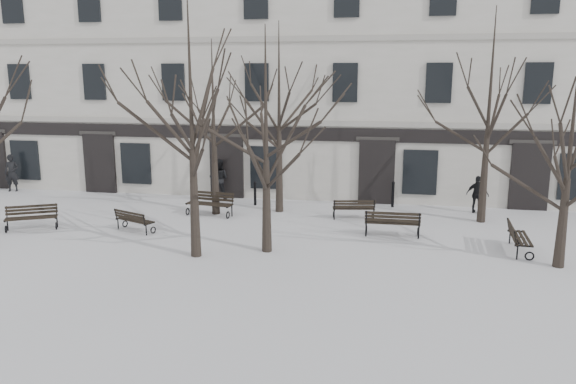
% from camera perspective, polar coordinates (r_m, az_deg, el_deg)
% --- Properties ---
extents(ground, '(100.00, 100.00, 0.00)m').
position_cam_1_polar(ground, '(18.65, -2.78, -6.16)').
color(ground, silver).
rests_on(ground, ground).
extents(building, '(40.40, 10.20, 11.40)m').
position_cam_1_polar(building, '(30.49, 2.82, 11.41)').
color(building, beige).
rests_on(building, ground).
extents(tree_1, '(5.83, 5.83, 8.32)m').
position_cam_1_polar(tree_1, '(17.62, -9.87, 9.86)').
color(tree_1, black).
rests_on(tree_1, ground).
extents(tree_2, '(5.10, 5.10, 7.29)m').
position_cam_1_polar(tree_2, '(17.92, -2.27, 7.98)').
color(tree_2, black).
rests_on(tree_2, ground).
extents(tree_3, '(4.59, 4.59, 6.56)m').
position_cam_1_polar(tree_3, '(18.37, 26.89, 5.38)').
color(tree_3, black).
rests_on(tree_3, ground).
extents(tree_4, '(5.01, 5.01, 7.15)m').
position_cam_1_polar(tree_4, '(23.21, -7.61, 8.58)').
color(tree_4, black).
rests_on(tree_4, ground).
extents(tree_5, '(5.52, 5.52, 7.88)m').
position_cam_1_polar(tree_5, '(23.38, -0.92, 9.82)').
color(tree_5, black).
rests_on(tree_5, ground).
extents(tree_6, '(5.78, 5.78, 8.26)m').
position_cam_1_polar(tree_6, '(22.99, 19.87, 9.69)').
color(tree_6, black).
rests_on(tree_6, ground).
extents(bench_0, '(1.90, 1.42, 0.92)m').
position_cam_1_polar(bench_0, '(23.28, -24.61, -2.30)').
color(bench_0, black).
rests_on(bench_0, ground).
extents(bench_1, '(1.72, 1.19, 0.83)m').
position_cam_1_polar(bench_1, '(21.70, -15.41, -2.75)').
color(bench_1, black).
rests_on(bench_1, ground).
extents(bench_2, '(1.98, 0.73, 0.99)m').
position_cam_1_polar(bench_2, '(20.60, 10.56, -3.04)').
color(bench_2, black).
rests_on(bench_2, ground).
extents(bench_3, '(2.02, 0.97, 0.98)m').
position_cam_1_polar(bench_3, '(23.50, -7.91, -1.10)').
color(bench_3, black).
rests_on(bench_3, ground).
extents(bench_4, '(1.75, 0.89, 0.85)m').
position_cam_1_polar(bench_4, '(22.85, 6.70, -1.63)').
color(bench_4, black).
rests_on(bench_4, ground).
extents(bench_5, '(0.78, 1.88, 0.93)m').
position_cam_1_polar(bench_5, '(20.08, 22.32, -4.24)').
color(bench_5, black).
rests_on(bench_5, ground).
extents(bollard_a, '(0.14, 0.14, 1.10)m').
position_cam_1_polar(bollard_a, '(25.11, -3.36, -0.04)').
color(bollard_a, black).
rests_on(bollard_a, ground).
extents(bollard_b, '(0.15, 0.15, 1.16)m').
position_cam_1_polar(bollard_b, '(25.15, 10.61, -0.13)').
color(bollard_b, black).
rests_on(bollard_b, ground).
extents(pedestrian_a, '(0.79, 0.65, 1.86)m').
position_cam_1_polar(pedestrian_a, '(31.41, -26.10, 0.09)').
color(pedestrian_a, black).
rests_on(pedestrian_a, ground).
extents(pedestrian_b, '(0.93, 0.73, 1.89)m').
position_cam_1_polar(pedestrian_b, '(26.70, -7.00, -0.67)').
color(pedestrian_b, black).
rests_on(pedestrian_b, ground).
extents(pedestrian_c, '(1.01, 0.72, 1.59)m').
position_cam_1_polar(pedestrian_c, '(25.11, 18.58, -2.03)').
color(pedestrian_c, black).
rests_on(pedestrian_c, ground).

